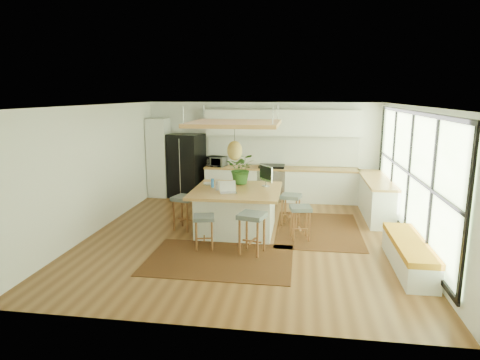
% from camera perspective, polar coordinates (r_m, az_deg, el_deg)
% --- Properties ---
extents(floor, '(7.00, 7.00, 0.00)m').
position_cam_1_polar(floor, '(8.80, 0.82, -7.73)').
color(floor, brown).
rests_on(floor, ground).
extents(ceiling, '(7.00, 7.00, 0.00)m').
position_cam_1_polar(ceiling, '(8.30, 0.88, 10.13)').
color(ceiling, white).
rests_on(ceiling, ground).
extents(wall_back, '(6.50, 0.00, 6.50)m').
position_cam_1_polar(wall_back, '(11.88, 3.06, 4.05)').
color(wall_back, white).
rests_on(wall_back, ground).
extents(wall_front, '(6.50, 0.00, 6.50)m').
position_cam_1_polar(wall_front, '(5.10, -4.33, -6.33)').
color(wall_front, white).
rests_on(wall_front, ground).
extents(wall_left, '(0.00, 7.00, 7.00)m').
position_cam_1_polar(wall_left, '(9.43, -19.13, 1.42)').
color(wall_left, white).
rests_on(wall_left, ground).
extents(wall_right, '(0.00, 7.00, 7.00)m').
position_cam_1_polar(wall_right, '(8.65, 22.71, 0.29)').
color(wall_right, white).
rests_on(wall_right, ground).
extents(window_wall, '(0.10, 6.20, 2.60)m').
position_cam_1_polar(window_wall, '(8.64, 22.54, 0.62)').
color(window_wall, black).
rests_on(window_wall, wall_right).
extents(pantry, '(0.55, 0.60, 2.25)m').
position_cam_1_polar(pantry, '(12.23, -11.00, 3.01)').
color(pantry, white).
rests_on(pantry, floor).
extents(back_counter_base, '(4.20, 0.60, 0.88)m').
position_cam_1_polar(back_counter_base, '(11.69, 5.55, -0.65)').
color(back_counter_base, white).
rests_on(back_counter_base, floor).
extents(back_counter_top, '(4.24, 0.64, 0.05)m').
position_cam_1_polar(back_counter_top, '(11.60, 5.60, 1.57)').
color(back_counter_top, '#AD783D').
rests_on(back_counter_top, back_counter_base).
extents(backsplash, '(4.20, 0.02, 0.80)m').
position_cam_1_polar(backsplash, '(11.83, 5.71, 3.97)').
color(backsplash, white).
rests_on(backsplash, wall_back).
extents(upper_cabinets, '(4.20, 0.34, 0.70)m').
position_cam_1_polar(upper_cabinets, '(11.59, 5.76, 7.79)').
color(upper_cabinets, white).
rests_on(upper_cabinets, wall_back).
extents(range, '(0.76, 0.62, 1.00)m').
position_cam_1_polar(range, '(11.69, 4.34, -0.32)').
color(range, '#A5A5AA').
rests_on(range, floor).
extents(right_counter_base, '(0.60, 2.50, 0.88)m').
position_cam_1_polar(right_counter_base, '(10.69, 18.08, -2.35)').
color(right_counter_base, white).
rests_on(right_counter_base, floor).
extents(right_counter_top, '(0.64, 2.54, 0.05)m').
position_cam_1_polar(right_counter_top, '(10.59, 18.24, 0.07)').
color(right_counter_top, '#AD783D').
rests_on(right_counter_top, right_counter_base).
extents(window_bench, '(0.52, 2.00, 0.50)m').
position_cam_1_polar(window_bench, '(7.75, 22.05, -9.40)').
color(window_bench, white).
rests_on(window_bench, floor).
extents(ceiling_panel, '(1.86, 1.86, 0.80)m').
position_cam_1_polar(ceiling_panel, '(8.78, -0.74, 5.97)').
color(ceiling_panel, '#AD783D').
rests_on(ceiling_panel, ceiling).
extents(rug_near, '(2.60, 1.80, 0.01)m').
position_cam_1_polar(rug_near, '(7.64, -2.83, -10.79)').
color(rug_near, black).
rests_on(rug_near, floor).
extents(rug_right, '(1.80, 2.60, 0.01)m').
position_cam_1_polar(rug_right, '(9.37, 10.59, -6.68)').
color(rug_right, black).
rests_on(rug_right, floor).
extents(fridge, '(1.05, 0.91, 1.82)m').
position_cam_1_polar(fridge, '(11.99, -7.31, 1.99)').
color(fridge, black).
rests_on(fridge, floor).
extents(island, '(1.85, 1.85, 0.93)m').
position_cam_1_polar(island, '(9.02, -0.45, -4.13)').
color(island, '#AD783D').
rests_on(island, floor).
extents(stool_near_left, '(0.47, 0.47, 0.66)m').
position_cam_1_polar(stool_near_left, '(8.07, -4.93, -6.94)').
color(stool_near_left, '#4D5455').
rests_on(stool_near_left, floor).
extents(stool_near_right, '(0.56, 0.56, 0.78)m').
position_cam_1_polar(stool_near_right, '(7.80, 1.65, -7.56)').
color(stool_near_right, '#4D5455').
rests_on(stool_near_right, floor).
extents(stool_right_front, '(0.48, 0.48, 0.70)m').
position_cam_1_polar(stool_right_front, '(8.62, 8.22, -5.78)').
color(stool_right_front, '#4D5455').
rests_on(stool_right_front, floor).
extents(stool_right_back, '(0.50, 0.50, 0.71)m').
position_cam_1_polar(stool_right_back, '(9.51, 6.94, -4.09)').
color(stool_right_back, '#4D5455').
rests_on(stool_right_back, floor).
extents(stool_left_side, '(0.55, 0.55, 0.75)m').
position_cam_1_polar(stool_left_side, '(9.22, -7.57, -4.59)').
color(stool_left_side, '#4D5455').
rests_on(stool_left_side, floor).
extents(laptop, '(0.43, 0.44, 0.25)m').
position_cam_1_polar(laptop, '(8.54, -1.61, -1.00)').
color(laptop, '#A5A5AA').
rests_on(laptop, island).
extents(monitor, '(0.45, 0.52, 0.47)m').
position_cam_1_polar(monitor, '(9.13, 3.57, 0.71)').
color(monitor, '#A5A5AA').
rests_on(monitor, island).
extents(microwave, '(0.57, 0.41, 0.34)m').
position_cam_1_polar(microwave, '(11.75, -3.20, 2.72)').
color(microwave, '#A5A5AA').
rests_on(microwave, back_counter_top).
extents(island_plant, '(0.63, 0.70, 0.55)m').
position_cam_1_polar(island_plant, '(9.39, 0.22, 1.12)').
color(island_plant, '#1E4C19').
rests_on(island_plant, island).
extents(island_bowl, '(0.24, 0.24, 0.05)m').
position_cam_1_polar(island_bowl, '(9.33, -4.45, -0.54)').
color(island_bowl, white).
rests_on(island_bowl, island).
extents(island_bottle_0, '(0.07, 0.07, 0.19)m').
position_cam_1_polar(island_bottle_0, '(9.08, -3.79, -0.41)').
color(island_bottle_0, '#3478D1').
rests_on(island_bottle_0, island).
extents(island_bottle_1, '(0.07, 0.07, 0.19)m').
position_cam_1_polar(island_bottle_1, '(8.81, -3.18, -0.78)').
color(island_bottle_1, silver).
rests_on(island_bottle_1, island).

